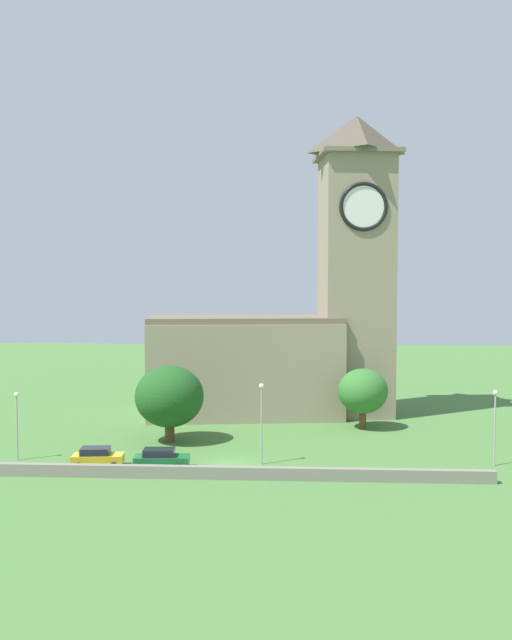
% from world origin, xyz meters
% --- Properties ---
extents(ground_plane, '(200.00, 200.00, 0.00)m').
position_xyz_m(ground_plane, '(0.00, 15.00, 0.00)').
color(ground_plane, '#477538').
extents(church, '(30.68, 13.40, 36.01)m').
position_xyz_m(church, '(5.89, 23.64, 11.73)').
color(church, gray).
rests_on(church, ground).
extents(quay_barrier, '(44.31, 0.70, 1.05)m').
position_xyz_m(quay_barrier, '(0.00, -4.66, 0.52)').
color(quay_barrier, gray).
rests_on(quay_barrier, ground).
extents(car_yellow, '(4.62, 2.60, 1.71)m').
position_xyz_m(car_yellow, '(-11.62, -1.41, 0.87)').
color(car_yellow, gold).
rests_on(car_yellow, ground).
extents(car_green, '(4.91, 2.52, 1.73)m').
position_xyz_m(car_green, '(-5.87, -1.68, 0.88)').
color(car_green, '#1E6B38').
rests_on(car_green, ground).
extents(streetlamp_west_end, '(0.44, 0.44, 6.26)m').
position_xyz_m(streetlamp_west_end, '(-19.52, 0.36, 4.25)').
color(streetlamp_west_end, '#9EA0A5').
rests_on(streetlamp_west_end, ground).
extents(streetlamp_west_mid, '(0.44, 0.44, 7.28)m').
position_xyz_m(streetlamp_west_mid, '(2.83, 0.21, 4.84)').
color(streetlamp_west_mid, '#9EA0A5').
rests_on(streetlamp_west_mid, ground).
extents(streetlamp_central, '(0.44, 0.44, 6.77)m').
position_xyz_m(streetlamp_central, '(23.50, 0.89, 4.54)').
color(streetlamp_central, '#9EA0A5').
rests_on(streetlamp_central, ground).
extents(tree_riverside_west, '(5.49, 5.49, 6.68)m').
position_xyz_m(tree_riverside_west, '(13.25, 15.94, 4.18)').
color(tree_riverside_west, brown).
rests_on(tree_riverside_west, ground).
extents(tree_churchyard, '(6.95, 6.95, 7.81)m').
position_xyz_m(tree_churchyard, '(-6.91, 8.38, 4.66)').
color(tree_churchyard, brown).
rests_on(tree_churchyard, ground).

